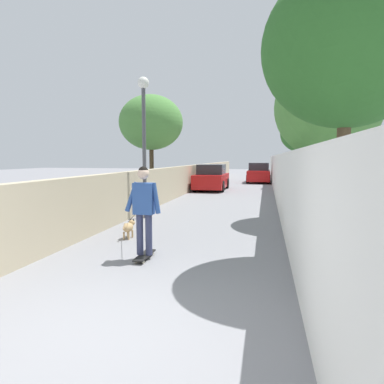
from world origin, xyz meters
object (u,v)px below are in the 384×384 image
car_near (212,178)px  car_far (259,173)px  tree_left_mid (151,123)px  skateboard (145,255)px  person_skateboarder (144,204)px  tree_right_near (348,48)px  dog (129,227)px  tree_right_distant (301,134)px  lamp_post (144,123)px  tree_right_far (327,107)px

car_near → car_far: (6.86, -2.65, 0.00)m
car_near → tree_left_mid: bearing=145.8°
skateboard → person_skateboarder: size_ratio=0.47×
car_near → car_far: same height
tree_left_mid → car_far: bearing=-26.1°
tree_right_near → skateboard: bearing=94.4°
tree_left_mid → skateboard: bearing=-161.5°
tree_left_mid → person_skateboarder: tree_left_mid is taller
car_near → car_far: bearing=-21.1°
dog → tree_right_distant: bearing=-19.9°
lamp_post → dog: size_ratio=2.48×
tree_right_far → dog: 6.72m
tree_left_mid → tree_right_distant: tree_left_mid is taller
tree_left_mid → skateboard: 11.43m
tree_right_near → person_skateboarder: bearing=94.4°
tree_right_distant → car_near: 6.41m
tree_right_near → lamp_post: (3.89, 5.07, -0.74)m
tree_right_far → car_near: (9.19, 4.92, -2.72)m
lamp_post → tree_right_near: bearing=-127.5°
tree_right_far → lamp_post: size_ratio=1.12×
tree_right_near → car_far: 20.85m
tree_right_near → person_skateboarder: 4.45m
person_skateboarder → tree_right_near: bearing=-85.6°
tree_right_far → skateboard: (-4.77, 3.98, -3.37)m
tree_right_near → tree_right_far: (4.50, -0.45, -0.33)m
tree_right_distant → car_far: size_ratio=1.19×
dog → car_near: bearing=-0.1°
tree_right_far → car_near: size_ratio=1.29×
tree_right_near → lamp_post: 6.43m
tree_left_mid → tree_right_distant: (6.00, -7.82, -0.24)m
tree_right_far → person_skateboarder: (-4.77, 3.98, -2.36)m
dog → skateboard: bearing=-147.2°
dog → car_far: 19.52m
car_near → tree_right_near: bearing=-161.9°
car_far → tree_right_near: bearing=-174.9°
tree_right_far → tree_right_distant: tree_right_far is taller
tree_right_near → car_far: tree_right_near is taller
tree_left_mid → tree_right_distant: size_ratio=1.09×
tree_right_distant → tree_right_far: bearing=178.0°
tree_right_far → dog: size_ratio=2.78×
tree_right_distant → lamp_post: (-12.11, 5.92, -0.42)m
skateboard → person_skateboarder: 1.01m
tree_right_distant → tree_right_near: bearing=177.0°
lamp_post → skateboard: bearing=-159.7°
skateboard → dog: dog is taller
tree_right_near → skateboard: 5.12m
tree_right_far → person_skateboarder: 6.65m
tree_right_near → dog: (1.21, 4.49, -3.49)m
skateboard → car_near: size_ratio=0.21×
tree_right_near → car_near: tree_right_near is taller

